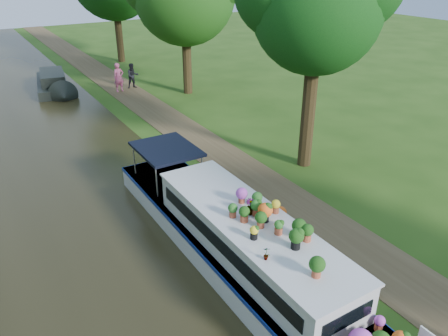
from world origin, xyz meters
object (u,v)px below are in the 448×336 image
plant_boat (250,251)px  pedestrian_pink (119,77)px  second_boat (53,83)px  pedestrian_dark (133,76)px

plant_boat → pedestrian_pink: bearing=80.8°
second_boat → pedestrian_pink: 4.40m
pedestrian_pink → pedestrian_dark: 1.09m
pedestrian_dark → plant_boat: bearing=-98.9°
pedestrian_dark → pedestrian_pink: bearing=-160.6°
plant_boat → second_boat: (-0.47, 21.74, -0.36)m
second_boat → pedestrian_pink: size_ratio=3.60×
pedestrian_pink → pedestrian_dark: size_ratio=1.12×
second_boat → pedestrian_dark: 5.14m
second_boat → pedestrian_pink: (3.58, -2.52, 0.44)m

